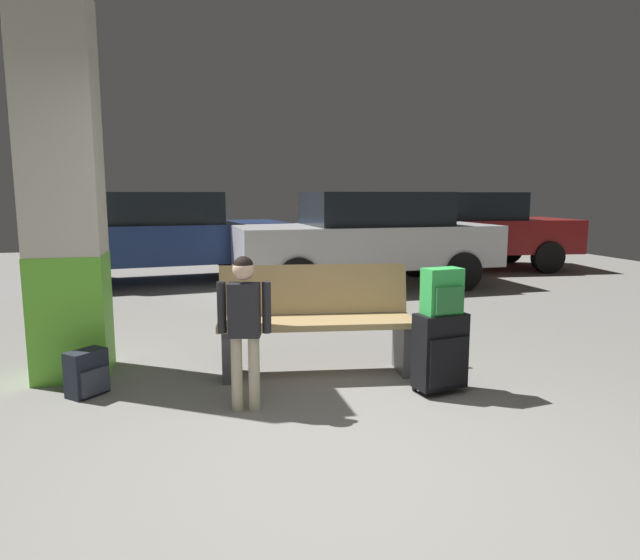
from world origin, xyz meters
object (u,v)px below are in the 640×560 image
at_px(structural_pillar, 64,193).
at_px(suitcase, 441,351).
at_px(bench, 316,320).
at_px(parked_car_near, 367,237).
at_px(backpack_dark_floor, 87,373).
at_px(parked_car_far, 162,234).
at_px(backpack_bright, 443,292).
at_px(child, 244,317).
at_px(parked_car_side, 465,228).

bearing_deg(structural_pillar, suitcase, -22.07).
bearing_deg(suitcase, structural_pillar, 157.93).
relative_size(bench, suitcase, 2.74).
bearing_deg(parked_car_near, bench, -113.69).
bearing_deg(backpack_dark_floor, parked_car_near, 50.01).
bearing_deg(parked_car_far, suitcase, -70.49).
height_order(backpack_dark_floor, parked_car_far, parked_car_far).
bearing_deg(parked_car_far, backpack_bright, -70.49).
distance_m(backpack_bright, parked_car_far, 6.54).
height_order(bench, suitcase, bench).
bearing_deg(child, parked_car_near, 62.91).
xyz_separation_m(backpack_bright, parked_car_far, (-2.19, 6.17, 0.03)).
bearing_deg(backpack_dark_floor, child, -26.95).
bearing_deg(backpack_dark_floor, suitcase, -12.45).
relative_size(backpack_bright, parked_car_far, 0.08).
xyz_separation_m(backpack_bright, parked_car_near, (1.02, 4.84, 0.03)).
bearing_deg(suitcase, parked_car_near, 78.08).
height_order(suitcase, parked_car_side, parked_car_side).
distance_m(backpack_bright, child, 1.46).
relative_size(backpack_dark_floor, parked_car_near, 0.08).
distance_m(suitcase, parked_car_side, 7.37).
distance_m(backpack_bright, parked_car_side, 7.35).
bearing_deg(parked_car_side, backpack_dark_floor, -136.33).
relative_size(bench, parked_car_far, 0.39).
height_order(suitcase, backpack_dark_floor, suitcase).
bearing_deg(suitcase, backpack_dark_floor, 167.55).
xyz_separation_m(suitcase, parked_car_far, (-2.19, 6.17, 0.48)).
height_order(structural_pillar, parked_car_near, structural_pillar).
distance_m(backpack_dark_floor, parked_car_side, 8.51).
bearing_deg(suitcase, parked_car_far, 109.51).
xyz_separation_m(bench, child, (-0.67, -0.72, 0.22)).
relative_size(bench, backpack_bright, 4.87).
height_order(parked_car_near, parked_car_side, same).
xyz_separation_m(structural_pillar, backpack_bright, (2.74, -1.11, -0.72)).
distance_m(backpack_bright, parked_car_near, 4.94).
relative_size(structural_pillar, parked_car_far, 0.70).
xyz_separation_m(backpack_dark_floor, parked_car_side, (6.14, 5.86, 0.64)).
relative_size(child, parked_car_near, 0.26).
distance_m(structural_pillar, parked_car_near, 5.34).
distance_m(structural_pillar, backpack_bright, 3.04).
height_order(child, parked_car_far, parked_car_far).
xyz_separation_m(child, parked_car_near, (2.47, 4.83, 0.15)).
bearing_deg(structural_pillar, parked_car_near, 44.72).
bearing_deg(structural_pillar, backpack_bright, -22.08).
bearing_deg(parked_car_side, bench, -127.39).
xyz_separation_m(suitcase, backpack_dark_floor, (-2.56, 0.57, -0.15)).
relative_size(child, parked_car_side, 0.25).
xyz_separation_m(bench, parked_car_near, (1.81, 4.12, 0.36)).
bearing_deg(parked_car_far, bench, -75.60).
xyz_separation_m(backpack_bright, parked_car_side, (3.57, 6.42, 0.03)).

